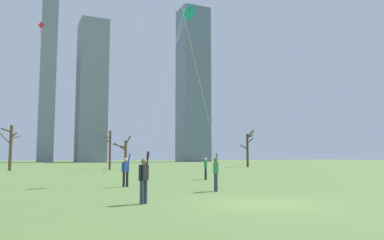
% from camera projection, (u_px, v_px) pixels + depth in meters
% --- Properties ---
extents(ground_plane, '(400.00, 400.00, 0.00)m').
position_uv_depth(ground_plane, '(261.00, 203.00, 13.49)').
color(ground_plane, '#5B7A3D').
extents(kite_flyer_midfield_right_pink, '(10.98, 13.43, 15.70)m').
position_uv_depth(kite_flyer_midfield_right_pink, '(206.00, 128.00, 16.34)').
color(kite_flyer_midfield_right_pink, '#33384C').
rests_on(kite_flyer_midfield_right_pink, ground).
extents(kite_flyer_foreground_left_yellow, '(4.54, 3.69, 12.50)m').
position_uv_depth(kite_flyer_foreground_left_yellow, '(154.00, 135.00, 14.22)').
color(kite_flyer_foreground_left_yellow, '#33384C').
rests_on(kite_flyer_foreground_left_yellow, ground).
extents(kite_flyer_foreground_right_teal, '(5.83, 2.85, 12.35)m').
position_uv_depth(kite_flyer_foreground_right_teal, '(139.00, 136.00, 22.07)').
color(kite_flyer_foreground_right_teal, black).
rests_on(kite_flyer_foreground_right_teal, ground).
extents(bystander_watching_nearby, '(0.36, 0.44, 1.62)m').
position_uv_depth(bystander_watching_nearby, '(206.00, 167.00, 27.76)').
color(bystander_watching_nearby, black).
rests_on(bystander_watching_nearby, ground).
extents(distant_kite_drifting_right_red, '(6.90, 4.39, 16.81)m').
position_uv_depth(distant_kite_drifting_right_red, '(48.00, 40.00, 41.60)').
color(distant_kite_drifting_right_red, red).
rests_on(distant_kite_drifting_right_red, ground).
extents(bare_tree_right_of_center, '(2.45, 2.48, 5.65)m').
position_uv_depth(bare_tree_right_of_center, '(11.00, 146.00, 46.80)').
color(bare_tree_right_of_center, brown).
rests_on(bare_tree_right_of_center, ground).
extents(bare_tree_leftmost, '(1.81, 1.83, 5.30)m').
position_uv_depth(bare_tree_leftmost, '(110.00, 148.00, 49.99)').
color(bare_tree_leftmost, '#4C3828').
rests_on(bare_tree_leftmost, ground).
extents(bare_tree_left_of_center, '(2.57, 2.02, 6.36)m').
position_uv_depth(bare_tree_left_of_center, '(248.00, 148.00, 63.87)').
color(bare_tree_left_of_center, '#4C3828').
rests_on(bare_tree_left_of_center, ground).
extents(bare_tree_far_right_edge, '(2.19, 3.18, 4.86)m').
position_uv_depth(bare_tree_far_right_edge, '(125.00, 151.00, 55.65)').
color(bare_tree_far_right_edge, brown).
rests_on(bare_tree_far_right_edge, ground).
extents(skyline_mid_tower_left, '(10.01, 11.99, 52.17)m').
position_uv_depth(skyline_mid_tower_left, '(92.00, 91.00, 138.69)').
color(skyline_mid_tower_left, gray).
rests_on(skyline_mid_tower_left, ground).
extents(skyline_wide_slab, '(5.13, 8.39, 70.53)m').
position_uv_depth(skyline_wide_slab, '(48.00, 73.00, 132.88)').
color(skyline_wide_slab, gray).
rests_on(skyline_wide_slab, ground).
extents(skyline_slender_spire, '(10.64, 9.96, 59.40)m').
position_uv_depth(skyline_slender_spire, '(193.00, 84.00, 144.75)').
color(skyline_slender_spire, slate).
rests_on(skyline_slender_spire, ground).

